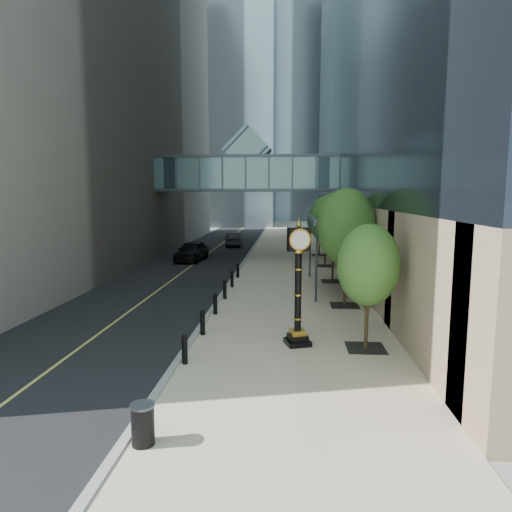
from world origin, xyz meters
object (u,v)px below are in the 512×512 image
(trash_bin, at_px, (143,426))
(pedestrian, at_px, (365,294))
(car_far, at_px, (234,239))
(street_clock, at_px, (298,293))
(car_near, at_px, (192,251))

(trash_bin, distance_m, pedestrian, 14.68)
(trash_bin, distance_m, car_far, 40.31)
(street_clock, xyz_separation_m, trash_bin, (-3.61, -7.20, -1.55))
(trash_bin, height_order, car_near, car_near)
(car_near, bearing_deg, street_clock, -63.07)
(trash_bin, relative_size, car_far, 0.20)
(car_far, bearing_deg, car_near, 75.88)
(pedestrian, relative_size, car_far, 0.33)
(trash_bin, bearing_deg, car_far, 93.88)
(street_clock, relative_size, trash_bin, 5.13)
(street_clock, relative_size, car_near, 0.92)
(street_clock, bearing_deg, car_far, 83.48)
(street_clock, bearing_deg, car_near, 94.43)
(pedestrian, xyz_separation_m, car_near, (-12.04, 15.90, 0.06))
(trash_bin, xyz_separation_m, car_far, (-2.73, 40.22, 0.26))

